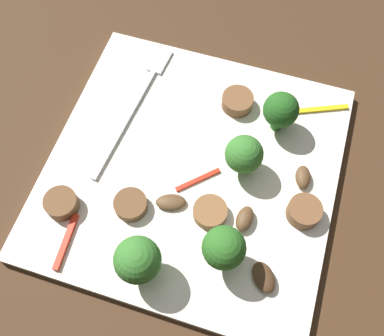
{
  "coord_description": "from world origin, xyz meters",
  "views": [
    {
      "loc": [
        -0.19,
        -0.06,
        0.42
      ],
      "look_at": [
        0.0,
        0.0,
        0.01
      ],
      "focal_mm": 41.74,
      "sensor_mm": 36.0,
      "label": 1
    }
  ],
  "objects_px": {
    "broccoli_floret_2": "(244,155)",
    "pepper_strip_1": "(321,109)",
    "plate": "(192,171)",
    "mushroom_1": "(264,277)",
    "sausage_slice_0": "(61,203)",
    "pepper_strip_0": "(198,180)",
    "broccoli_floret_0": "(138,260)",
    "mushroom_2": "(245,219)",
    "pepper_strip_2": "(66,242)",
    "sausage_slice_2": "(304,211)",
    "fork": "(138,100)",
    "sausage_slice_4": "(237,101)",
    "mushroom_0": "(303,177)",
    "sausage_slice_1": "(210,212)",
    "broccoli_floret_3": "(224,248)",
    "mushroom_3": "(171,202)",
    "sausage_slice_3": "(131,205)",
    "broccoli_floret_1": "(281,110)"
  },
  "relations": [
    {
      "from": "sausage_slice_0",
      "to": "pepper_strip_0",
      "type": "height_order",
      "value": "sausage_slice_0"
    },
    {
      "from": "sausage_slice_4",
      "to": "broccoli_floret_3",
      "type": "bearing_deg",
      "value": -169.8
    },
    {
      "from": "broccoli_floret_3",
      "to": "mushroom_0",
      "type": "height_order",
      "value": "broccoli_floret_3"
    },
    {
      "from": "fork",
      "to": "pepper_strip_2",
      "type": "height_order",
      "value": "same"
    },
    {
      "from": "broccoli_floret_0",
      "to": "sausage_slice_0",
      "type": "xyz_separation_m",
      "value": [
        0.04,
        0.09,
        -0.03
      ]
    },
    {
      "from": "mushroom_3",
      "to": "broccoli_floret_0",
      "type": "bearing_deg",
      "value": 176.04
    },
    {
      "from": "broccoli_floret_0",
      "to": "sausage_slice_3",
      "type": "relative_size",
      "value": 1.74
    },
    {
      "from": "sausage_slice_1",
      "to": "sausage_slice_4",
      "type": "xyz_separation_m",
      "value": [
        0.13,
        0.01,
        0.0
      ]
    },
    {
      "from": "sausage_slice_4",
      "to": "pepper_strip_1",
      "type": "height_order",
      "value": "sausage_slice_4"
    },
    {
      "from": "broccoli_floret_3",
      "to": "mushroom_2",
      "type": "height_order",
      "value": "broccoli_floret_3"
    },
    {
      "from": "mushroom_2",
      "to": "broccoli_floret_0",
      "type": "bearing_deg",
      "value": 133.56
    },
    {
      "from": "mushroom_3",
      "to": "pepper_strip_2",
      "type": "height_order",
      "value": "mushroom_3"
    },
    {
      "from": "plate",
      "to": "pepper_strip_1",
      "type": "distance_m",
      "value": 0.16
    },
    {
      "from": "broccoli_floret_2",
      "to": "mushroom_0",
      "type": "relative_size",
      "value": 1.97
    },
    {
      "from": "sausage_slice_4",
      "to": "pepper_strip_0",
      "type": "xyz_separation_m",
      "value": [
        -0.1,
        0.01,
        -0.01
      ]
    },
    {
      "from": "broccoli_floret_1",
      "to": "broccoli_floret_3",
      "type": "xyz_separation_m",
      "value": [
        -0.16,
        0.02,
        0.01
      ]
    },
    {
      "from": "sausage_slice_0",
      "to": "plate",
      "type": "bearing_deg",
      "value": -54.24
    },
    {
      "from": "sausage_slice_1",
      "to": "broccoli_floret_2",
      "type": "bearing_deg",
      "value": -15.7
    },
    {
      "from": "sausage_slice_0",
      "to": "mushroom_1",
      "type": "distance_m",
      "value": 0.2
    },
    {
      "from": "plate",
      "to": "broccoli_floret_1",
      "type": "xyz_separation_m",
      "value": [
        0.07,
        -0.07,
        0.04
      ]
    },
    {
      "from": "fork",
      "to": "mushroom_0",
      "type": "relative_size",
      "value": 7.22
    },
    {
      "from": "pepper_strip_1",
      "to": "mushroom_2",
      "type": "bearing_deg",
      "value": 162.12
    },
    {
      "from": "mushroom_3",
      "to": "pepper_strip_0",
      "type": "bearing_deg",
      "value": -29.23
    },
    {
      "from": "plate",
      "to": "sausage_slice_4",
      "type": "height_order",
      "value": "sausage_slice_4"
    },
    {
      "from": "broccoli_floret_1",
      "to": "sausage_slice_3",
      "type": "distance_m",
      "value": 0.18
    },
    {
      "from": "fork",
      "to": "mushroom_2",
      "type": "bearing_deg",
      "value": -119.35
    },
    {
      "from": "pepper_strip_2",
      "to": "mushroom_3",
      "type": "bearing_deg",
      "value": -50.69
    },
    {
      "from": "broccoli_floret_0",
      "to": "mushroom_0",
      "type": "height_order",
      "value": "broccoli_floret_0"
    },
    {
      "from": "broccoli_floret_1",
      "to": "broccoli_floret_3",
      "type": "relative_size",
      "value": 0.88
    },
    {
      "from": "broccoli_floret_0",
      "to": "mushroom_3",
      "type": "distance_m",
      "value": 0.08
    },
    {
      "from": "sausage_slice_3",
      "to": "sausage_slice_4",
      "type": "bearing_deg",
      "value": -24.85
    },
    {
      "from": "broccoli_floret_2",
      "to": "pepper_strip_1",
      "type": "height_order",
      "value": "broccoli_floret_2"
    },
    {
      "from": "broccoli_floret_2",
      "to": "mushroom_1",
      "type": "distance_m",
      "value": 0.12
    },
    {
      "from": "plate",
      "to": "mushroom_1",
      "type": "bearing_deg",
      "value": -132.61
    },
    {
      "from": "sausage_slice_3",
      "to": "sausage_slice_0",
      "type": "bearing_deg",
      "value": 106.9
    },
    {
      "from": "sausage_slice_4",
      "to": "mushroom_3",
      "type": "xyz_separation_m",
      "value": [
        -0.13,
        0.03,
        -0.0
      ]
    },
    {
      "from": "sausage_slice_0",
      "to": "sausage_slice_4",
      "type": "distance_m",
      "value": 0.21
    },
    {
      "from": "fork",
      "to": "sausage_slice_3",
      "type": "distance_m",
      "value": 0.12
    },
    {
      "from": "pepper_strip_2",
      "to": "pepper_strip_0",
      "type": "bearing_deg",
      "value": -45.22
    },
    {
      "from": "fork",
      "to": "sausage_slice_4",
      "type": "height_order",
      "value": "sausage_slice_4"
    },
    {
      "from": "sausage_slice_4",
      "to": "mushroom_2",
      "type": "bearing_deg",
      "value": -162.04
    },
    {
      "from": "broccoli_floret_2",
      "to": "sausage_slice_3",
      "type": "relative_size",
      "value": 1.52
    },
    {
      "from": "pepper_strip_1",
      "to": "plate",
      "type": "bearing_deg",
      "value": 134.11
    },
    {
      "from": "plate",
      "to": "sausage_slice_4",
      "type": "distance_m",
      "value": 0.09
    },
    {
      "from": "broccoli_floret_1",
      "to": "mushroom_1",
      "type": "bearing_deg",
      "value": -171.28
    },
    {
      "from": "sausage_slice_2",
      "to": "pepper_strip_2",
      "type": "distance_m",
      "value": 0.23
    },
    {
      "from": "broccoli_floret_0",
      "to": "sausage_slice_4",
      "type": "xyz_separation_m",
      "value": [
        0.2,
        -0.04,
        -0.03
      ]
    },
    {
      "from": "sausage_slice_1",
      "to": "mushroom_1",
      "type": "relative_size",
      "value": 1.13
    },
    {
      "from": "broccoli_floret_0",
      "to": "mushroom_2",
      "type": "bearing_deg",
      "value": -46.44
    },
    {
      "from": "sausage_slice_2",
      "to": "pepper_strip_1",
      "type": "xyz_separation_m",
      "value": [
        0.12,
        0.0,
        -0.01
      ]
    }
  ]
}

